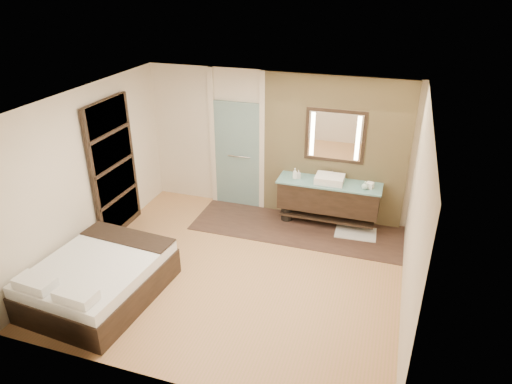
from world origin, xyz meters
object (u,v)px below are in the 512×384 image
(waste_bin, at_px, (287,214))
(mirror_unit, at_px, (335,136))
(bed, at_px, (99,279))
(vanity, at_px, (328,196))

(waste_bin, bearing_deg, mirror_unit, 22.17)
(mirror_unit, height_order, bed, mirror_unit)
(vanity, xyz_separation_m, mirror_unit, (0.00, 0.24, 1.07))
(mirror_unit, height_order, waste_bin, mirror_unit)
(vanity, bearing_deg, waste_bin, -174.83)
(mirror_unit, bearing_deg, bed, -129.69)
(vanity, distance_m, bed, 4.14)
(vanity, xyz_separation_m, bed, (-2.75, -3.08, -0.28))
(vanity, bearing_deg, bed, -131.81)
(mirror_unit, bearing_deg, vanity, -90.00)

